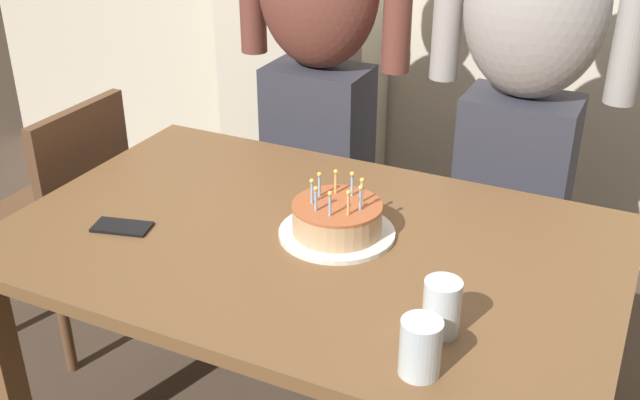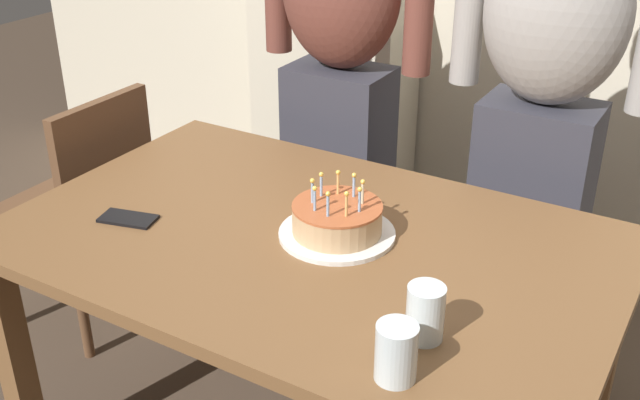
{
  "view_description": "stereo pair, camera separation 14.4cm",
  "coord_description": "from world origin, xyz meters",
  "px_view_note": "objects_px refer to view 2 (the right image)",
  "views": [
    {
      "loc": [
        0.73,
        -1.45,
        1.67
      ],
      "look_at": [
        0.02,
        0.02,
        0.84
      ],
      "focal_mm": 42.59,
      "sensor_mm": 36.0,
      "label": 1
    },
    {
      "loc": [
        0.86,
        -1.38,
        1.67
      ],
      "look_at": [
        0.02,
        0.02,
        0.84
      ],
      "focal_mm": 42.59,
      "sensor_mm": 36.0,
      "label": 2
    }
  ],
  "objects_px": {
    "person_man_bearded": "(340,81)",
    "water_glass_far": "(425,313)",
    "cell_phone": "(128,219)",
    "person_woman_cardigan": "(542,118)",
    "dining_chair": "(90,196)",
    "birthday_cake": "(337,221)",
    "water_glass_near": "(396,352)"
  },
  "relations": [
    {
      "from": "water_glass_near",
      "to": "cell_phone",
      "type": "relative_size",
      "value": 0.8
    },
    {
      "from": "water_glass_near",
      "to": "person_man_bearded",
      "type": "distance_m",
      "value": 1.34
    },
    {
      "from": "birthday_cake",
      "to": "dining_chair",
      "type": "xyz_separation_m",
      "value": [
        -1.05,
        0.15,
        -0.26
      ]
    },
    {
      "from": "water_glass_near",
      "to": "person_woman_cardigan",
      "type": "bearing_deg",
      "value": 93.37
    },
    {
      "from": "water_glass_near",
      "to": "dining_chair",
      "type": "bearing_deg",
      "value": 158.43
    },
    {
      "from": "water_glass_far",
      "to": "dining_chair",
      "type": "distance_m",
      "value": 1.48
    },
    {
      "from": "person_man_bearded",
      "to": "person_woman_cardigan",
      "type": "distance_m",
      "value": 0.68
    },
    {
      "from": "water_glass_far",
      "to": "dining_chair",
      "type": "relative_size",
      "value": 0.14
    },
    {
      "from": "birthday_cake",
      "to": "person_woman_cardigan",
      "type": "relative_size",
      "value": 0.17
    },
    {
      "from": "cell_phone",
      "to": "person_man_bearded",
      "type": "relative_size",
      "value": 0.09
    },
    {
      "from": "water_glass_near",
      "to": "person_woman_cardigan",
      "type": "relative_size",
      "value": 0.07
    },
    {
      "from": "birthday_cake",
      "to": "person_woman_cardigan",
      "type": "bearing_deg",
      "value": 67.91
    },
    {
      "from": "water_glass_far",
      "to": "person_woman_cardigan",
      "type": "relative_size",
      "value": 0.07
    },
    {
      "from": "person_man_bearded",
      "to": "water_glass_far",
      "type": "bearing_deg",
      "value": 127.35
    },
    {
      "from": "water_glass_far",
      "to": "person_man_bearded",
      "type": "xyz_separation_m",
      "value": [
        -0.74,
        0.97,
        0.07
      ]
    },
    {
      "from": "person_woman_cardigan",
      "to": "dining_chair",
      "type": "xyz_separation_m",
      "value": [
        -1.33,
        -0.56,
        -0.36
      ]
    },
    {
      "from": "water_glass_far",
      "to": "person_woman_cardigan",
      "type": "height_order",
      "value": "person_woman_cardigan"
    },
    {
      "from": "water_glass_far",
      "to": "cell_phone",
      "type": "height_order",
      "value": "water_glass_far"
    },
    {
      "from": "person_man_bearded",
      "to": "person_woman_cardigan",
      "type": "relative_size",
      "value": 1.0
    },
    {
      "from": "person_man_bearded",
      "to": "person_woman_cardigan",
      "type": "bearing_deg",
      "value": -180.0
    },
    {
      "from": "water_glass_near",
      "to": "cell_phone",
      "type": "distance_m",
      "value": 0.88
    },
    {
      "from": "person_man_bearded",
      "to": "dining_chair",
      "type": "relative_size",
      "value": 1.9
    },
    {
      "from": "cell_phone",
      "to": "person_man_bearded",
      "type": "bearing_deg",
      "value": 69.13
    },
    {
      "from": "birthday_cake",
      "to": "cell_phone",
      "type": "distance_m",
      "value": 0.54
    },
    {
      "from": "water_glass_far",
      "to": "person_woman_cardigan",
      "type": "bearing_deg",
      "value": 93.66
    },
    {
      "from": "person_man_bearded",
      "to": "birthday_cake",
      "type": "bearing_deg",
      "value": 119.08
    },
    {
      "from": "birthday_cake",
      "to": "water_glass_near",
      "type": "bearing_deg",
      "value": -48.86
    },
    {
      "from": "dining_chair",
      "to": "person_woman_cardigan",
      "type": "bearing_deg",
      "value": 112.75
    },
    {
      "from": "dining_chair",
      "to": "water_glass_far",
      "type": "bearing_deg",
      "value": 73.43
    },
    {
      "from": "cell_phone",
      "to": "person_woman_cardigan",
      "type": "relative_size",
      "value": 0.09
    },
    {
      "from": "birthday_cake",
      "to": "water_glass_near",
      "type": "relative_size",
      "value": 2.51
    },
    {
      "from": "birthday_cake",
      "to": "water_glass_far",
      "type": "distance_m",
      "value": 0.44
    }
  ]
}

